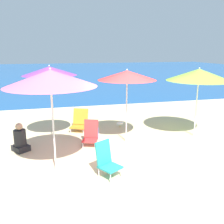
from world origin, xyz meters
TOP-DOWN VIEW (x-y plane):
  - ground_plane at (0.00, 0.00)m, footprint 60.00×60.00m
  - sea_water at (0.00, 26.43)m, footprint 60.00×40.00m
  - beach_umbrella_red at (-0.04, 1.30)m, footprint 1.69×1.69m
  - beach_umbrella_pink at (-2.17, -0.08)m, footprint 1.98×1.98m
  - beach_umbrella_lime at (2.26, 1.28)m, footprint 1.98×1.98m
  - beach_umbrella_purple at (-2.18, 1.90)m, footprint 1.57×1.57m
  - beach_chair_orange at (-1.27, 2.73)m, footprint 0.71×0.75m
  - beach_chair_teal at (-1.08, -0.60)m, footprint 0.60×0.63m
  - beach_chair_red at (-1.12, 1.32)m, footprint 0.55×0.58m
  - person_seated_near at (-3.07, 1.31)m, footprint 0.54×0.55m
  - backpack_blue at (-0.94, 1.84)m, footprint 0.27×0.20m
  - seagull at (0.18, 2.72)m, footprint 0.27×0.11m

SIDE VIEW (x-z plane):
  - ground_plane at x=0.00m, z-range 0.00..0.00m
  - sea_water at x=0.00m, z-range 0.00..0.01m
  - seagull at x=0.18m, z-range 0.03..0.25m
  - backpack_blue at x=-0.94m, z-range 0.00..0.35m
  - person_seated_near at x=-3.07m, z-range -0.08..0.71m
  - beach_chair_orange at x=-1.27m, z-range -0.05..0.68m
  - beach_chair_red at x=-1.12m, z-range -0.03..0.69m
  - beach_chair_teal at x=-1.08m, z-range -0.01..0.76m
  - beach_umbrella_lime at x=2.26m, z-range 0.87..3.06m
  - beach_umbrella_red at x=-0.04m, z-range 0.91..3.09m
  - beach_umbrella_purple at x=-2.18m, z-range 0.97..3.26m
  - beach_umbrella_pink at x=-2.17m, z-range 0.95..3.29m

